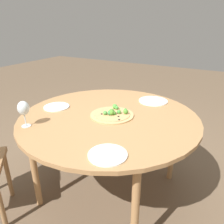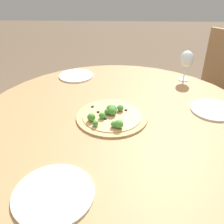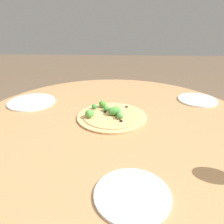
% 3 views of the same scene
% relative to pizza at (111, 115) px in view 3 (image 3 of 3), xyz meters
% --- Properties ---
extents(dining_table, '(1.39, 1.39, 0.74)m').
position_rel_pizza_xyz_m(dining_table, '(-0.01, 0.03, -0.07)').
color(dining_table, '#A87A4C').
rests_on(dining_table, ground_plane).
extents(pizza, '(0.34, 0.34, 0.06)m').
position_rel_pizza_xyz_m(pizza, '(0.00, 0.00, 0.00)').
color(pizza, tan).
rests_on(pizza, dining_table).
extents(plate_near, '(0.22, 0.22, 0.01)m').
position_rel_pizza_xyz_m(plate_near, '(-0.49, -0.25, -0.01)').
color(plate_near, white).
rests_on(plate_near, dining_table).
extents(plate_far, '(0.26, 0.26, 0.01)m').
position_rel_pizza_xyz_m(plate_far, '(0.46, -0.17, -0.01)').
color(plate_far, white).
rests_on(plate_far, dining_table).
extents(plate_side, '(0.22, 0.22, 0.01)m').
position_rel_pizza_xyz_m(plate_side, '(-0.09, 0.50, -0.01)').
color(plate_side, white).
rests_on(plate_side, dining_table).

